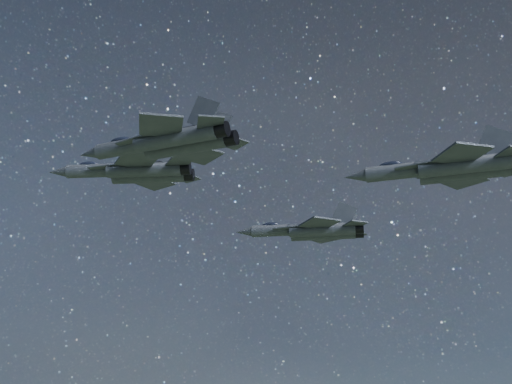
% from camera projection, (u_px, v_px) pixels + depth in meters
% --- Properties ---
extents(jet_lead, '(18.79, 12.85, 4.72)m').
position_uv_depth(jet_lead, '(135.00, 171.00, 72.07)').
color(jet_lead, '#31363D').
extents(jet_left, '(19.62, 13.62, 4.93)m').
position_uv_depth(jet_left, '(312.00, 230.00, 86.31)').
color(jet_left, '#31363D').
extents(jet_right, '(19.08, 13.45, 4.83)m').
position_uv_depth(jet_right, '(168.00, 142.00, 61.45)').
color(jet_right, '#31363D').
extents(jet_slot, '(18.49, 13.22, 4.73)m').
position_uv_depth(jet_slot, '(449.00, 168.00, 61.26)').
color(jet_slot, '#31363D').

